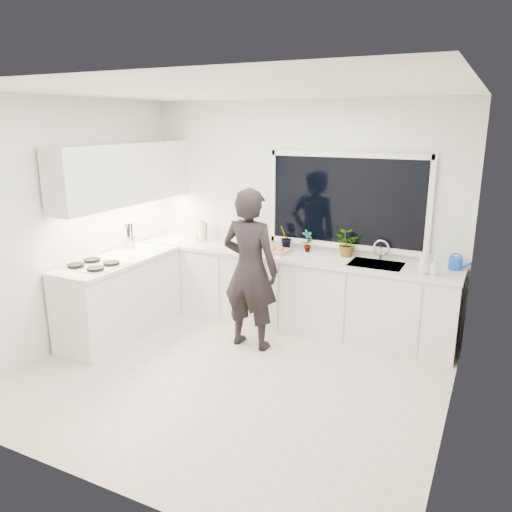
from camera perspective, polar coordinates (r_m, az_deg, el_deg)
The scene contains 25 objects.
floor at distance 5.10m, azimuth -2.94°, elevation -13.65°, with size 4.00×3.50×0.02m, color beige.
wall_back at distance 6.16m, azimuth 4.93°, elevation 4.85°, with size 4.00×0.02×2.70m, color white.
wall_left at distance 5.84m, azimuth -20.65°, elevation 3.36°, with size 0.02×3.50×2.70m, color white.
wall_right at distance 4.04m, azimuth 22.51°, elevation -1.75°, with size 0.02×3.50×2.70m, color white.
ceiling at distance 4.48m, azimuth -3.43°, elevation 18.52°, with size 4.00×3.50×0.02m, color white.
window at distance 5.90m, azimuth 10.30°, elevation 6.19°, with size 1.80×0.02×1.00m, color black.
base_cabinets_back at distance 6.11m, azimuth 3.66°, elevation -4.03°, with size 3.92×0.58×0.88m, color white.
base_cabinets_left at distance 6.08m, azimuth -15.25°, elevation -4.65°, with size 0.58×1.60×0.88m, color white.
countertop_back at distance 5.97m, azimuth 3.70°, elevation 0.11°, with size 3.94×0.62×0.04m, color silver.
countertop_left at distance 5.95m, azimuth -15.56°, elevation -0.48°, with size 0.62×1.60×0.04m, color silver.
upper_cabinets at distance 6.11m, azimuth -14.85°, elevation 9.07°, with size 0.34×2.10×0.70m, color white.
sink at distance 5.68m, azimuth 13.54°, elevation -1.38°, with size 0.58×0.42×0.14m, color silver.
faucet at distance 5.83m, azimuth 14.09°, elevation 0.64°, with size 0.03×0.03×0.22m, color silver.
stovetop at distance 5.71m, azimuth -18.05°, elevation -0.96°, with size 0.56×0.48×0.03m, color black.
person at distance 5.41m, azimuth -0.69°, elevation -1.55°, with size 0.65×0.43×1.78m, color black.
pizza_tray at distance 6.02m, azimuth 1.83°, elevation 0.62°, with size 0.46×0.34×0.03m, color silver.
pizza at distance 6.02m, azimuth 1.83°, elevation 0.77°, with size 0.42×0.30×0.01m, color #A91916.
watering_can at distance 5.70m, azimuth 21.83°, elevation -0.81°, with size 0.14×0.14×0.13m, color #1249B1.
paper_towel_roll at distance 6.61m, azimuth -6.26°, elevation 2.88°, with size 0.11×0.11×0.26m, color white.
knife_block at distance 6.66m, azimuth -6.22°, elevation 2.79°, with size 0.13×0.10×0.22m, color olive.
utensil_crock at distance 6.37m, azimuth -14.16°, elevation 1.56°, with size 0.13×0.13×0.16m, color #B6B6BB.
picture_frame_large at distance 6.39m, azimuth -0.21°, elevation 2.62°, with size 0.22×0.02×0.28m, color black.
picture_frame_small at distance 6.43m, azimuth -1.11°, elevation 2.81°, with size 0.25×0.02×0.30m, color black.
herb_plants at distance 5.94m, azimuth 8.23°, elevation 1.58°, with size 0.99×0.28×0.30m.
soap_bottles at distance 5.40m, azimuth 19.00°, elevation -0.62°, with size 0.24×0.15×0.29m.
Camera 1 is at (2.21, -3.89, 2.44)m, focal length 35.00 mm.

